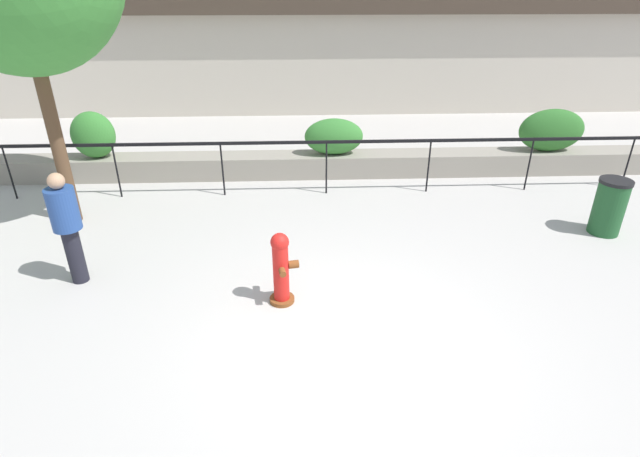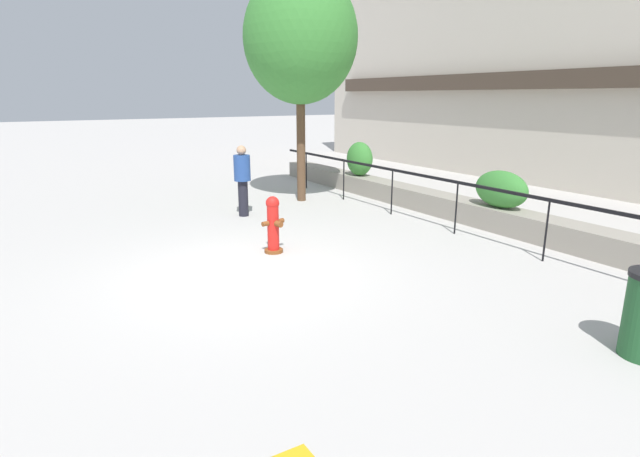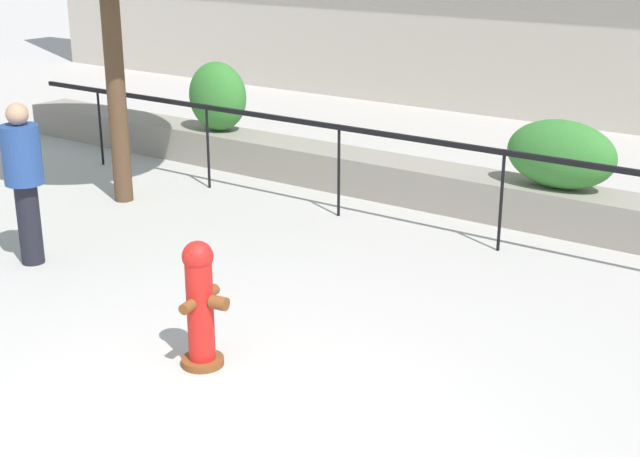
# 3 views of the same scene
# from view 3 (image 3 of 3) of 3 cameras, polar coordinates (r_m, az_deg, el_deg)

# --- Properties ---
(ground_plane) EXTENTS (120.00, 120.00, 0.00)m
(ground_plane) POSITION_cam_3_polar(r_m,az_deg,el_deg) (6.37, -7.92, -14.06)
(ground_plane) COLOR #BCB7B2
(planter_wall_low) EXTENTS (18.00, 0.70, 0.50)m
(planter_wall_low) POSITION_cam_3_polar(r_m,az_deg,el_deg) (10.99, 13.77, 1.49)
(planter_wall_low) COLOR gray
(planter_wall_low) RESTS_ON ground
(fence_railing_segment) EXTENTS (15.00, 0.05, 1.15)m
(fence_railing_segment) POSITION_cam_3_polar(r_m,az_deg,el_deg) (9.80, 11.69, 4.20)
(fence_railing_segment) COLOR black
(fence_railing_segment) RESTS_ON ground
(hedge_bush_0) EXTENTS (0.95, 0.70, 1.02)m
(hedge_bush_0) POSITION_cam_3_polar(r_m,az_deg,el_deg) (13.42, -6.57, 8.40)
(hedge_bush_0) COLOR #387F33
(hedge_bush_0) RESTS_ON planter_wall_low
(hedge_bush_1) EXTENTS (1.31, 0.64, 0.81)m
(hedge_bush_1) POSITION_cam_3_polar(r_m,az_deg,el_deg) (10.74, 15.17, 4.60)
(hedge_bush_1) COLOR #387F33
(hedge_bush_1) RESTS_ON planter_wall_low
(fire_hydrant) EXTENTS (0.46, 0.48, 1.08)m
(fire_hydrant) POSITION_cam_3_polar(r_m,az_deg,el_deg) (7.26, -7.66, -4.76)
(fire_hydrant) COLOR brown
(fire_hydrant) RESTS_ON ground
(pedestrian) EXTENTS (0.52, 0.52, 1.73)m
(pedestrian) POSITION_cam_3_polar(r_m,az_deg,el_deg) (9.74, -18.43, 3.34)
(pedestrian) COLOR black
(pedestrian) RESTS_ON ground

